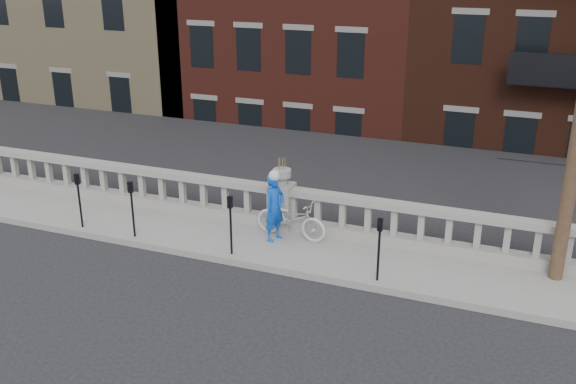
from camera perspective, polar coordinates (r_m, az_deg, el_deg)
name	(u,v)px	position (r m, az deg, el deg)	size (l,w,h in m)	color
ground	(205,311)	(12.54, -7.43, -10.47)	(120.00, 120.00, 0.00)	black
sidewalk	(267,245)	(14.87, -1.91, -4.72)	(32.00, 2.20, 0.15)	gray
balustrade	(282,208)	(15.44, -0.53, -1.42)	(28.00, 0.34, 1.03)	gray
planter_pedestal	(282,201)	(15.37, -0.54, -0.76)	(0.55, 0.55, 1.76)	gray
lower_level	(440,34)	(32.93, 13.34, 13.47)	(80.00, 44.00, 20.80)	#605E59
parking_meter_a	(79,194)	(16.09, -18.11, -0.20)	(0.10, 0.09, 1.36)	black
parking_meter_b	(132,203)	(15.22, -13.71, -0.95)	(0.10, 0.09, 1.36)	black
parking_meter_c	(231,219)	(13.98, -5.13, -2.38)	(0.10, 0.09, 1.36)	black
parking_meter_d	(379,242)	(12.95, 8.11, -4.46)	(0.10, 0.09, 1.36)	black
bicycle	(291,219)	(14.90, 0.27, -2.38)	(0.61, 1.76, 0.93)	silver
cyclist	(274,208)	(14.65, -1.21, -1.40)	(0.58, 0.38, 1.58)	blue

